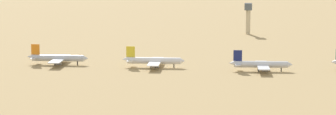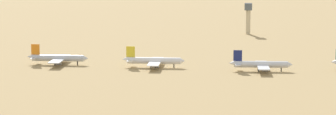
# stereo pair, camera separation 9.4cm
# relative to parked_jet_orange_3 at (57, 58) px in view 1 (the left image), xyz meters

# --- Properties ---
(ground) EXTENTS (4000.00, 4000.00, 0.00)m
(ground) POSITION_rel_parked_jet_orange_3_xyz_m (55.30, -1.02, -3.61)
(ground) COLOR tan
(parked_jet_orange_3) EXTENTS (33.32, 28.04, 11.00)m
(parked_jet_orange_3) POSITION_rel_parked_jet_orange_3_xyz_m (0.00, 0.00, 0.00)
(parked_jet_orange_3) COLOR silver
(parked_jet_orange_3) RESTS_ON ground
(parked_jet_yellow_4) EXTENTS (33.41, 28.13, 11.03)m
(parked_jet_yellow_4) POSITION_rel_parked_jet_orange_3_xyz_m (52.02, -0.70, 0.01)
(parked_jet_yellow_4) COLOR white
(parked_jet_yellow_4) RESTS_ON ground
(parked_jet_navy_5) EXTENTS (32.41, 27.37, 10.70)m
(parked_jet_navy_5) POSITION_rel_parked_jet_orange_3_xyz_m (107.69, -3.61, -0.10)
(parked_jet_navy_5) COLOR silver
(parked_jet_navy_5) RESTS_ON ground
(control_tower) EXTENTS (5.20, 5.20, 22.02)m
(control_tower) POSITION_rel_parked_jet_orange_3_xyz_m (94.71, 148.11, 9.68)
(control_tower) COLOR #C6B793
(control_tower) RESTS_ON ground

